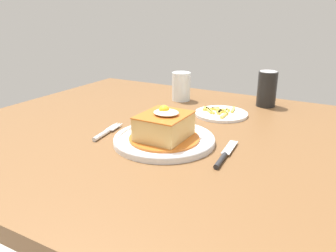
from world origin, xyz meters
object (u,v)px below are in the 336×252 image
Objects in this scene: side_plate_fries at (221,113)px; fork at (105,132)px; knife at (223,157)px; drinking_glass at (181,88)px; soda_can at (267,89)px; main_plate at (164,139)px.

fork is at bearing -123.49° from side_plate_fries.
knife is 1.58× the size of drinking_glass.
fork is at bearing -178.59° from knife.
soda_can reaches higher than side_plate_fries.
main_plate is at bearing -106.58° from soda_can.
side_plate_fries is (0.21, 0.32, -0.00)m from fork.
knife is 0.34m from side_plate_fries.
fork is 1.14× the size of soda_can.
drinking_glass is 0.23m from side_plate_fries.
soda_can reaches higher than main_plate.
fork is 0.83× the size of side_plate_fries.
fork is 0.34m from knife.
main_plate is 2.12× the size of soda_can.
side_plate_fries reaches higher than knife.
knife is (0.17, -0.02, -0.00)m from main_plate.
soda_can is at bearing 93.20° from knife.
drinking_glass is at bearing 152.59° from side_plate_fries.
knife is at bearing 1.41° from fork.
drinking_glass is (-0.30, -0.08, -0.02)m from soda_can.
main_plate is 0.43m from drinking_glass.
drinking_glass is (-0.16, 0.40, 0.04)m from main_plate.
soda_can reaches higher than drinking_glass.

